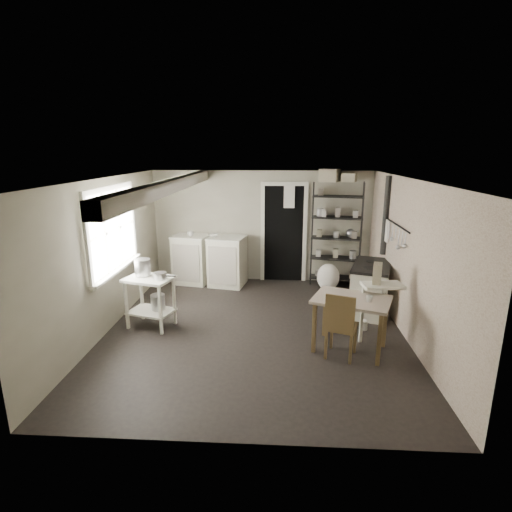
# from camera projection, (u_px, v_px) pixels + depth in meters

# --- Properties ---
(floor) EXTENTS (5.00, 5.00, 0.00)m
(floor) POSITION_uv_depth(u_px,v_px,m) (255.00, 329.00, 6.19)
(floor) COLOR black
(floor) RESTS_ON ground
(ceiling) EXTENTS (5.00, 5.00, 0.00)m
(ceiling) POSITION_uv_depth(u_px,v_px,m) (255.00, 179.00, 5.60)
(ceiling) COLOR beige
(ceiling) RESTS_ON wall_back
(wall_back) EXTENTS (4.50, 0.02, 2.30)m
(wall_back) POSITION_uv_depth(u_px,v_px,m) (262.00, 227.00, 8.31)
(wall_back) COLOR #ABA792
(wall_back) RESTS_ON ground
(wall_front) EXTENTS (4.50, 0.02, 2.30)m
(wall_front) POSITION_uv_depth(u_px,v_px,m) (237.00, 332.00, 3.48)
(wall_front) COLOR #ABA792
(wall_front) RESTS_ON ground
(wall_left) EXTENTS (0.02, 5.00, 2.30)m
(wall_left) POSITION_uv_depth(u_px,v_px,m) (106.00, 256.00, 6.02)
(wall_left) COLOR #ABA792
(wall_left) RESTS_ON ground
(wall_right) EXTENTS (0.02, 5.00, 2.30)m
(wall_right) POSITION_uv_depth(u_px,v_px,m) (410.00, 260.00, 5.77)
(wall_right) COLOR #ABA792
(wall_right) RESTS_ON ground
(window) EXTENTS (0.12, 1.76, 1.28)m
(window) POSITION_uv_depth(u_px,v_px,m) (112.00, 230.00, 6.13)
(window) COLOR white
(window) RESTS_ON wall_left
(doorway) EXTENTS (0.96, 0.10, 2.08)m
(doorway) POSITION_uv_depth(u_px,v_px,m) (284.00, 234.00, 8.29)
(doorway) COLOR white
(doorway) RESTS_ON ground
(ceiling_beam) EXTENTS (0.18, 5.00, 0.18)m
(ceiling_beam) POSITION_uv_depth(u_px,v_px,m) (171.00, 186.00, 5.70)
(ceiling_beam) COLOR white
(ceiling_beam) RESTS_ON ceiling
(wallpaper_panel) EXTENTS (0.01, 5.00, 2.30)m
(wallpaper_panel) POSITION_uv_depth(u_px,v_px,m) (409.00, 260.00, 5.77)
(wallpaper_panel) COLOR beige
(wallpaper_panel) RESTS_ON wall_right
(utensil_rail) EXTENTS (0.06, 1.20, 0.44)m
(utensil_rail) POSITION_uv_depth(u_px,v_px,m) (396.00, 225.00, 6.25)
(utensil_rail) COLOR #B8B9BB
(utensil_rail) RESTS_ON wall_right
(prep_table) EXTENTS (0.81, 0.67, 0.80)m
(prep_table) POSITION_uv_depth(u_px,v_px,m) (151.00, 302.00, 6.21)
(prep_table) COLOR white
(prep_table) RESTS_ON ground
(stockpot) EXTENTS (0.31, 0.31, 0.26)m
(stockpot) POSITION_uv_depth(u_px,v_px,m) (143.00, 267.00, 6.17)
(stockpot) COLOR #B8B9BB
(stockpot) RESTS_ON prep_table
(saucepan) EXTENTS (0.23, 0.23, 0.11)m
(saucepan) POSITION_uv_depth(u_px,v_px,m) (160.00, 276.00, 6.04)
(saucepan) COLOR #B8B9BB
(saucepan) RESTS_ON prep_table
(bucket) EXTENTS (0.29, 0.29, 0.24)m
(bucket) POSITION_uv_depth(u_px,v_px,m) (158.00, 302.00, 6.26)
(bucket) COLOR #B8B9BB
(bucket) RESTS_ON prep_table
(base_cabinets) EXTENTS (1.63, 0.93, 1.01)m
(base_cabinets) POSITION_uv_depth(u_px,v_px,m) (210.00, 262.00, 8.24)
(base_cabinets) COLOR #EBE7CC
(base_cabinets) RESTS_ON ground
(mixing_bowl) EXTENTS (0.33, 0.33, 0.06)m
(mixing_bowl) POSITION_uv_depth(u_px,v_px,m) (213.00, 239.00, 8.05)
(mixing_bowl) COLOR silver
(mixing_bowl) RESTS_ON base_cabinets
(counter_cup) EXTENTS (0.15, 0.15, 0.10)m
(counter_cup) POSITION_uv_depth(u_px,v_px,m) (191.00, 238.00, 8.09)
(counter_cup) COLOR silver
(counter_cup) RESTS_ON base_cabinets
(shelf_rack) EXTENTS (1.05, 0.56, 2.10)m
(shelf_rack) POSITION_uv_depth(u_px,v_px,m) (336.00, 239.00, 8.09)
(shelf_rack) COLOR black
(shelf_rack) RESTS_ON ground
(shelf_jar) EXTENTS (0.10, 0.10, 0.19)m
(shelf_jar) POSITION_uv_depth(u_px,v_px,m) (324.00, 219.00, 8.00)
(shelf_jar) COLOR silver
(shelf_jar) RESTS_ON shelf_rack
(storage_box_a) EXTENTS (0.45, 0.43, 0.24)m
(storage_box_a) POSITION_uv_depth(u_px,v_px,m) (329.00, 186.00, 7.86)
(storage_box_a) COLOR #BEB899
(storage_box_a) RESTS_ON shelf_rack
(storage_box_b) EXTENTS (0.33, 0.32, 0.17)m
(storage_box_b) POSITION_uv_depth(u_px,v_px,m) (349.00, 187.00, 7.78)
(storage_box_b) COLOR #BEB899
(storage_box_b) RESTS_ON shelf_rack
(stove) EXTENTS (0.88, 1.19, 0.84)m
(stove) POSITION_uv_depth(u_px,v_px,m) (370.00, 287.00, 6.78)
(stove) COLOR #EBE7CC
(stove) RESTS_ON ground
(stovepipe) EXTENTS (0.16, 0.16, 1.53)m
(stovepipe) POSITION_uv_depth(u_px,v_px,m) (386.00, 216.00, 6.91)
(stovepipe) COLOR black
(stovepipe) RESTS_ON stove
(side_ledge) EXTENTS (0.61, 0.38, 0.88)m
(side_ledge) POSITION_uv_depth(u_px,v_px,m) (380.00, 314.00, 5.70)
(side_ledge) COLOR white
(side_ledge) RESTS_ON ground
(oats_box) EXTENTS (0.16, 0.22, 0.29)m
(oats_box) POSITION_uv_depth(u_px,v_px,m) (377.00, 274.00, 5.59)
(oats_box) COLOR #BEB899
(oats_box) RESTS_ON side_ledge
(work_table) EXTENTS (1.18, 1.01, 0.76)m
(work_table) POSITION_uv_depth(u_px,v_px,m) (350.00, 324.00, 5.48)
(work_table) COLOR beige
(work_table) RESTS_ON ground
(table_cup) EXTENTS (0.10, 0.10, 0.08)m
(table_cup) POSITION_uv_depth(u_px,v_px,m) (369.00, 298.00, 5.25)
(table_cup) COLOR silver
(table_cup) RESTS_ON work_table
(chair) EXTENTS (0.49, 0.51, 0.92)m
(chair) POSITION_uv_depth(u_px,v_px,m) (342.00, 323.00, 5.27)
(chair) COLOR brown
(chair) RESTS_ON ground
(flour_sack) EXTENTS (0.53, 0.48, 0.53)m
(flour_sack) POSITION_uv_depth(u_px,v_px,m) (328.00, 278.00, 7.89)
(flour_sack) COLOR white
(flour_sack) RESTS_ON ground
(floor_crock) EXTENTS (0.14, 0.14, 0.15)m
(floor_crock) POSITION_uv_depth(u_px,v_px,m) (364.00, 325.00, 6.17)
(floor_crock) COLOR silver
(floor_crock) RESTS_ON ground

